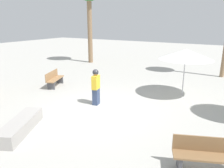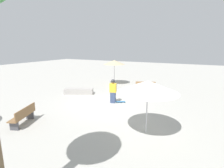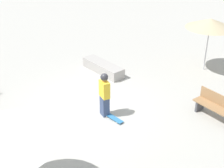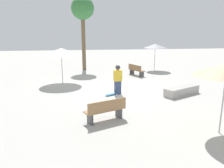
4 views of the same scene
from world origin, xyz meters
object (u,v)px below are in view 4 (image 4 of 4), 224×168
shade_umbrella_grey (155,46)px  palm_tree_center_right (83,10)px  skateboard (112,94)px  bench_far (106,110)px  bench_near (136,70)px  shade_umbrella_white (61,52)px  skater_main (118,78)px  concrete_ledge (182,91)px

shade_umbrella_grey → palm_tree_center_right: size_ratio=0.37×
skateboard → bench_far: size_ratio=0.48×
skateboard → bench_far: bench_far is taller
bench_far → shade_umbrella_grey: bearing=39.9°
bench_near → shade_umbrella_grey: (2.15, -2.23, 1.70)m
shade_umbrella_grey → skateboard: bearing=146.0°
bench_far → palm_tree_center_right: palm_tree_center_right is taller
shade_umbrella_white → shade_umbrella_grey: bearing=-62.4°
skateboard → shade_umbrella_white: 4.70m
skater_main → skateboard: 0.90m
bench_near → shade_umbrella_white: 5.98m
skateboard → concrete_ledge: 3.75m
shade_umbrella_white → bench_near: bearing=-71.1°
skater_main → concrete_ledge: (-0.71, -3.37, -0.64)m
concrete_ledge → bench_near: size_ratio=1.37×
bench_near → bench_far: size_ratio=1.00×
concrete_ledge → shade_umbrella_white: size_ratio=0.89×
bench_near → skateboard: bearing=-49.4°
concrete_ledge → bench_near: bearing=10.8°
skateboard → palm_tree_center_right: palm_tree_center_right is taller
bench_near → palm_tree_center_right: 6.92m
skateboard → bench_near: 5.74m
concrete_ledge → bench_near: 5.67m
skateboard → concrete_ledge: size_ratio=0.35×
bench_far → shade_umbrella_white: 7.11m
skateboard → shade_umbrella_white: shade_umbrella_white is taller
skater_main → shade_umbrella_grey: (7.01, -4.53, 1.27)m
skater_main → concrete_ledge: skater_main is taller
bench_far → concrete_ledge: bearing=10.9°
shade_umbrella_grey → palm_tree_center_right: bearing=78.9°
shade_umbrella_white → shade_umbrella_grey: 8.66m
concrete_ledge → shade_umbrella_white: bearing=60.4°
bench_far → shade_umbrella_grey: shade_umbrella_grey is taller
skateboard → concrete_ledge: (-0.48, -3.72, 0.16)m
skater_main → bench_far: size_ratio=0.96×
concrete_ledge → bench_far: bearing=123.1°
bench_near → bench_far: 9.13m
bench_far → palm_tree_center_right: (11.82, 0.48, 4.65)m
concrete_ledge → bench_near: (5.56, 1.07, 0.21)m
skateboard → bench_far: 3.50m
bench_near → shade_umbrella_grey: shade_umbrella_grey is taller
skateboard → shade_umbrella_white: bearing=-77.5°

